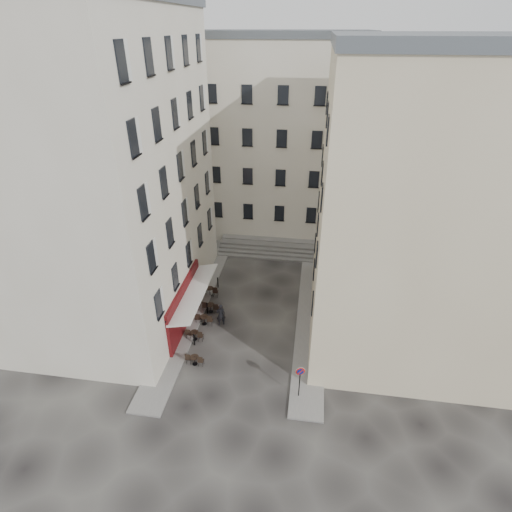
% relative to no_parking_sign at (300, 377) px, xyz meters
% --- Properties ---
extents(ground, '(90.00, 90.00, 0.00)m').
position_rel_no_parking_sign_xyz_m(ground, '(-4.02, 4.39, -1.67)').
color(ground, black).
rests_on(ground, ground).
extents(sidewalk_left, '(2.00, 22.00, 0.12)m').
position_rel_no_parking_sign_xyz_m(sidewalk_left, '(-8.52, 8.39, -1.61)').
color(sidewalk_left, slate).
rests_on(sidewalk_left, ground).
extents(sidewalk_right, '(2.00, 18.00, 0.12)m').
position_rel_no_parking_sign_xyz_m(sidewalk_right, '(0.48, 7.39, -1.61)').
color(sidewalk_right, slate).
rests_on(sidewalk_right, ground).
extents(building_left, '(12.20, 16.20, 20.60)m').
position_rel_no_parking_sign_xyz_m(building_left, '(-14.52, 7.39, 8.64)').
color(building_left, beige).
rests_on(building_left, ground).
extents(building_right, '(12.20, 14.20, 18.60)m').
position_rel_no_parking_sign_xyz_m(building_right, '(6.48, 7.89, 7.64)').
color(building_right, '#C1B190').
rests_on(building_right, ground).
extents(building_back, '(18.20, 10.20, 18.60)m').
position_rel_no_parking_sign_xyz_m(building_back, '(-5.02, 23.39, 7.64)').
color(building_back, beige).
rests_on(building_back, ground).
extents(cafe_storefront, '(1.74, 7.30, 3.50)m').
position_rel_no_parking_sign_xyz_m(cafe_storefront, '(-8.34, 5.39, 0.21)').
color(cafe_storefront, '#43090C').
rests_on(cafe_storefront, ground).
extents(stone_steps, '(9.00, 3.15, 0.80)m').
position_rel_no_parking_sign_xyz_m(stone_steps, '(-4.02, 16.96, -1.27)').
color(stone_steps, '#5A5855').
rests_on(stone_steps, ground).
extents(bollard_near, '(0.12, 0.12, 0.98)m').
position_rel_no_parking_sign_xyz_m(bollard_near, '(-7.27, 3.39, -1.15)').
color(bollard_near, black).
rests_on(bollard_near, ground).
extents(bollard_mid, '(0.12, 0.12, 0.98)m').
position_rel_no_parking_sign_xyz_m(bollard_mid, '(-7.27, 6.89, -1.15)').
color(bollard_mid, black).
rests_on(bollard_mid, ground).
extents(bollard_far, '(0.12, 0.12, 0.98)m').
position_rel_no_parking_sign_xyz_m(bollard_far, '(-7.27, 10.39, -1.15)').
color(bollard_far, black).
rests_on(bollard_far, ground).
extents(no_parking_sign, '(0.52, 0.18, 2.36)m').
position_rel_no_parking_sign_xyz_m(no_parking_sign, '(0.00, 0.00, 0.00)').
color(no_parking_sign, black).
rests_on(no_parking_sign, ground).
extents(bistro_table_a, '(1.18, 0.55, 0.83)m').
position_rel_no_parking_sign_xyz_m(bistro_table_a, '(-6.73, 1.65, -1.25)').
color(bistro_table_a, black).
rests_on(bistro_table_a, ground).
extents(bistro_table_b, '(1.23, 0.58, 0.87)m').
position_rel_no_parking_sign_xyz_m(bistro_table_b, '(-7.39, 3.91, -1.23)').
color(bistro_table_b, black).
rests_on(bistro_table_b, ground).
extents(bistro_table_c, '(1.28, 0.60, 0.90)m').
position_rel_no_parking_sign_xyz_m(bistro_table_c, '(-7.16, 5.62, -1.21)').
color(bistro_table_c, black).
rests_on(bistro_table_c, ground).
extents(bistro_table_d, '(1.26, 0.59, 0.89)m').
position_rel_no_parking_sign_xyz_m(bistro_table_d, '(-7.05, 7.08, -1.22)').
color(bistro_table_d, black).
rests_on(bistro_table_d, ground).
extents(bistro_table_e, '(1.33, 0.62, 0.94)m').
position_rel_no_parking_sign_xyz_m(bistro_table_e, '(-7.62, 9.14, -1.19)').
color(bistro_table_e, black).
rests_on(bistro_table_e, ground).
extents(pedestrian, '(0.78, 0.67, 1.80)m').
position_rel_no_parking_sign_xyz_m(pedestrian, '(-5.95, 5.77, -0.77)').
color(pedestrian, black).
rests_on(pedestrian, ground).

